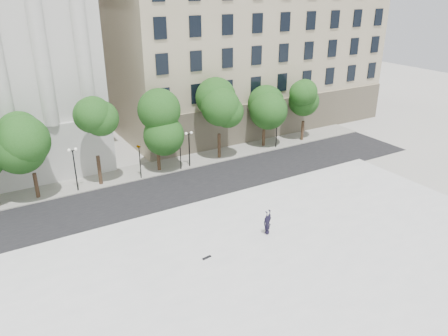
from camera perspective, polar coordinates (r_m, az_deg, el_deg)
The scene contains 11 objects.
ground at distance 28.76m, azimuth 6.99°, elevation -17.06°, with size 160.00×160.00×0.00m, color beige.
plaza at distance 30.50m, azimuth 3.51°, elevation -13.71°, with size 44.00×22.00×0.45m, color white.
street at distance 42.02m, azimuth -8.03°, elevation -3.31°, with size 60.00×8.00×0.02m, color black.
far_sidewalk at distance 47.13m, azimuth -10.92°, elevation -0.46°, with size 60.00×4.00×0.12m, color #A2A096.
building_east at distance 65.95m, azimuth 0.57°, elevation 16.54°, with size 36.00×26.15×23.00m.
traffic_light_west at distance 44.19m, azimuth -11.08°, elevation 2.89°, with size 0.83×1.59×4.13m.
traffic_light_east at distance 45.78m, azimuth -5.80°, elevation 3.90°, with size 0.60×1.57×4.12m.
person_lying at distance 34.40m, azimuth 5.65°, elevation -8.14°, with size 0.73×0.48×2.01m, color black.
skateboard at distance 31.63m, azimuth -2.27°, elevation -11.61°, with size 0.71×0.18×0.07m, color black.
street_trees at distance 44.85m, azimuth -10.67°, elevation 5.27°, with size 45.42×5.00×7.51m.
lamp_posts at distance 44.62m, azimuth -11.50°, elevation 2.06°, with size 36.07×0.28×4.43m.
Camera 1 is at (-14.07, -17.09, 18.36)m, focal length 35.00 mm.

